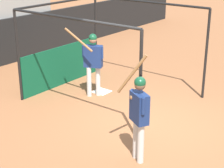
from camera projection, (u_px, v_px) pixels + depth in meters
The scene contains 5 objects.
ground_plane at pixel (150, 124), 8.85m from camera, with size 60.00×60.00×0.00m, color #935B38.
batting_cage at pixel (80, 52), 10.59m from camera, with size 3.24×3.91×2.49m.
home_plate at pixel (102, 92), 10.80m from camera, with size 0.44×0.44×0.02m.
player_batter at pixel (93, 59), 10.16m from camera, with size 0.76×0.82×1.96m.
player_waiting at pixel (139, 111), 7.04m from camera, with size 0.59×0.81×2.07m.
Camera 1 is at (-6.85, -4.15, 3.99)m, focal length 60.00 mm.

